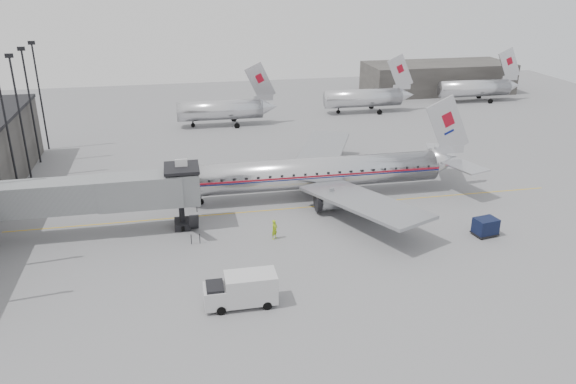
{
  "coord_description": "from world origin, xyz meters",
  "views": [
    {
      "loc": [
        -9.16,
        -48.92,
        24.56
      ],
      "look_at": [
        1.47,
        3.0,
        3.2
      ],
      "focal_mm": 35.0,
      "sensor_mm": 36.0,
      "label": 1
    }
  ],
  "objects_px": {
    "service_van": "(241,290)",
    "baggage_cart_navy": "(486,226)",
    "baggage_cart_white": "(380,209)",
    "airliner": "(323,172)",
    "ramp_worker": "(275,229)"
  },
  "relations": [
    {
      "from": "baggage_cart_white",
      "to": "airliner",
      "type": "bearing_deg",
      "value": 140.46
    },
    {
      "from": "airliner",
      "to": "baggage_cart_navy",
      "type": "distance_m",
      "value": 18.65
    },
    {
      "from": "service_van",
      "to": "ramp_worker",
      "type": "bearing_deg",
      "value": 67.38
    },
    {
      "from": "baggage_cart_white",
      "to": "ramp_worker",
      "type": "distance_m",
      "value": 12.11
    },
    {
      "from": "service_van",
      "to": "baggage_cart_navy",
      "type": "height_order",
      "value": "service_van"
    },
    {
      "from": "airliner",
      "to": "service_van",
      "type": "bearing_deg",
      "value": -119.59
    },
    {
      "from": "service_van",
      "to": "baggage_cart_navy",
      "type": "relative_size",
      "value": 2.25
    },
    {
      "from": "service_van",
      "to": "ramp_worker",
      "type": "distance_m",
      "value": 11.74
    },
    {
      "from": "airliner",
      "to": "baggage_cart_white",
      "type": "bearing_deg",
      "value": -57.26
    },
    {
      "from": "ramp_worker",
      "to": "baggage_cart_white",
      "type": "bearing_deg",
      "value": -26.95
    },
    {
      "from": "service_van",
      "to": "baggage_cart_white",
      "type": "xyz_separation_m",
      "value": [
        16.33,
        13.63,
        -0.51
      ]
    },
    {
      "from": "service_van",
      "to": "baggage_cart_navy",
      "type": "bearing_deg",
      "value": 16.79
    },
    {
      "from": "airliner",
      "to": "baggage_cart_navy",
      "type": "bearing_deg",
      "value": -45.06
    },
    {
      "from": "baggage_cart_navy",
      "to": "ramp_worker",
      "type": "relative_size",
      "value": 1.28
    },
    {
      "from": "service_van",
      "to": "baggage_cart_navy",
      "type": "distance_m",
      "value": 26.0
    }
  ]
}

